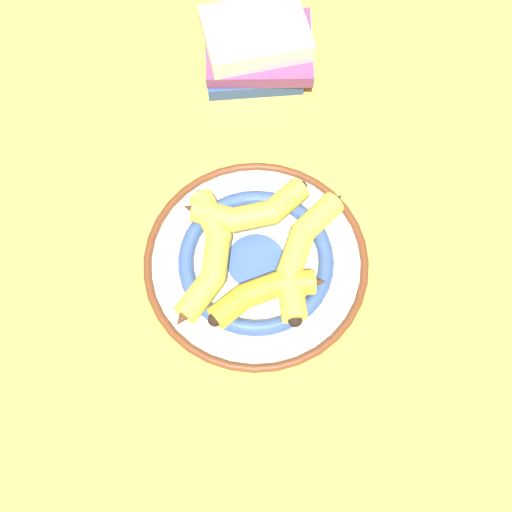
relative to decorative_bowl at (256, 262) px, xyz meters
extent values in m
plane|color=gold|center=(-0.01, 0.03, -0.02)|extent=(2.80, 2.80, 0.00)
cylinder|color=white|center=(0.00, 0.00, -0.01)|extent=(0.31, 0.31, 0.02)
torus|color=#385699|center=(0.00, 0.00, 0.01)|extent=(0.22, 0.22, 0.02)
cylinder|color=#385699|center=(0.00, 0.00, 0.00)|extent=(0.08, 0.08, 0.00)
torus|color=brown|center=(0.00, 0.00, 0.00)|extent=(0.32, 0.32, 0.01)
cylinder|color=yellow|center=(-0.09, -0.05, 0.03)|extent=(0.07, 0.07, 0.04)
cylinder|color=yellow|center=(-0.06, 0.00, 0.03)|extent=(0.05, 0.07, 0.04)
cylinder|color=yellow|center=(-0.06, 0.07, 0.03)|extent=(0.05, 0.07, 0.04)
sphere|color=yellow|center=(-0.06, -0.03, 0.03)|extent=(0.04, 0.04, 0.04)
sphere|color=yellow|center=(-0.05, 0.04, 0.03)|extent=(0.04, 0.04, 0.04)
cone|color=#472D19|center=(-0.11, -0.07, 0.03)|extent=(0.04, 0.04, 0.03)
sphere|color=black|center=(-0.06, 0.10, 0.03)|extent=(0.02, 0.02, 0.02)
cylinder|color=gold|center=(-0.05, 0.07, 0.04)|extent=(0.07, 0.06, 0.04)
cylinder|color=gold|center=(0.00, 0.06, 0.04)|extent=(0.06, 0.04, 0.04)
cylinder|color=gold|center=(0.06, 0.07, 0.04)|extent=(0.07, 0.06, 0.04)
sphere|color=gold|center=(-0.02, 0.05, 0.04)|extent=(0.04, 0.04, 0.04)
sphere|color=gold|center=(0.03, 0.06, 0.04)|extent=(0.04, 0.04, 0.04)
cone|color=#472D19|center=(-0.08, 0.08, 0.04)|extent=(0.04, 0.04, 0.03)
sphere|color=black|center=(0.08, 0.09, 0.04)|extent=(0.02, 0.02, 0.02)
cylinder|color=yellow|center=(0.10, 0.04, 0.03)|extent=(0.07, 0.07, 0.04)
cylinder|color=yellow|center=(0.05, -0.01, 0.03)|extent=(0.06, 0.08, 0.04)
cylinder|color=yellow|center=(0.04, -0.07, 0.03)|extent=(0.04, 0.07, 0.04)
sphere|color=yellow|center=(0.07, 0.02, 0.03)|extent=(0.04, 0.04, 0.04)
sphere|color=yellow|center=(0.04, -0.04, 0.03)|extent=(0.04, 0.04, 0.04)
cone|color=#472D19|center=(0.12, 0.06, 0.03)|extent=(0.04, 0.04, 0.03)
sphere|color=black|center=(0.03, -0.10, 0.03)|extent=(0.02, 0.02, 0.02)
cylinder|color=gold|center=(0.05, -0.05, 0.03)|extent=(0.05, 0.04, 0.03)
cylinder|color=gold|center=(0.00, -0.06, 0.03)|extent=(0.06, 0.04, 0.03)
cylinder|color=gold|center=(-0.05, -0.07, 0.03)|extent=(0.06, 0.06, 0.03)
sphere|color=gold|center=(0.02, -0.05, 0.03)|extent=(0.03, 0.03, 0.03)
sphere|color=gold|center=(-0.03, -0.06, 0.03)|extent=(0.03, 0.03, 0.03)
cone|color=#472D19|center=(0.07, -0.06, 0.03)|extent=(0.03, 0.03, 0.03)
sphere|color=black|center=(-0.07, -0.09, 0.03)|extent=(0.02, 0.02, 0.02)
cube|color=#2D4C84|center=(0.06, 0.37, 0.00)|extent=(0.17, 0.17, 0.02)
cube|color=white|center=(0.06, 0.37, 0.00)|extent=(0.16, 0.15, 0.02)
cube|color=#753D70|center=(0.07, 0.37, 0.02)|extent=(0.19, 0.17, 0.02)
cube|color=white|center=(0.07, 0.37, 0.02)|extent=(0.19, 0.16, 0.02)
cube|color=silver|center=(0.06, 0.37, 0.05)|extent=(0.17, 0.13, 0.03)
cube|color=white|center=(0.07, 0.37, 0.05)|extent=(0.16, 0.12, 0.03)
camera|label=1|loc=(-0.05, -0.32, 0.80)|focal=42.00mm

